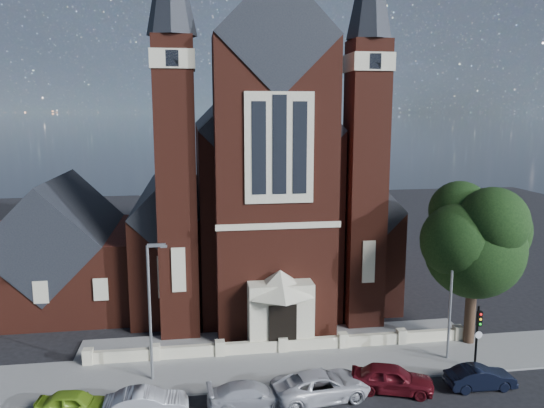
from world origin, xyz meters
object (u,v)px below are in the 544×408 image
at_px(car_silver_b, 250,395).
at_px(car_white_suv, 321,385).
at_px(street_lamp_right, 453,289).
at_px(street_lamp_left, 151,304).
at_px(car_lime_van, 75,404).
at_px(car_navy, 480,378).
at_px(church, 253,190).
at_px(parish_hall, 61,255).
at_px(traffic_signal, 478,330).
at_px(car_silver_a, 146,403).
at_px(street_tree, 479,243).
at_px(car_dark_red, 392,378).

xyz_separation_m(car_silver_b, car_white_suv, (3.89, 0.25, 0.09)).
bearing_deg(car_white_suv, street_lamp_right, -78.13).
bearing_deg(street_lamp_left, car_silver_b, -34.16).
height_order(street_lamp_right, car_lime_van, street_lamp_right).
bearing_deg(car_navy, car_white_suv, 88.91).
distance_m(church, car_white_suv, 23.44).
bearing_deg(street_lamp_left, church, 67.34).
relative_size(church, parish_hall, 2.86).
xyz_separation_m(street_lamp_left, car_navy, (18.07, -3.54, -3.96)).
distance_m(street_lamp_right, car_navy, 5.32).
bearing_deg(car_silver_b, street_lamp_right, -77.75).
bearing_deg(street_lamp_right, parish_hall, 151.78).
relative_size(car_silver_b, car_navy, 1.16).
distance_m(traffic_signal, car_silver_b, 14.01).
bearing_deg(street_lamp_right, street_lamp_left, 180.00).
height_order(street_lamp_left, street_lamp_right, same).
bearing_deg(street_lamp_left, street_lamp_right, 0.00).
bearing_deg(car_silver_a, traffic_signal, -85.27).
bearing_deg(street_tree, parish_hall, 156.74).
bearing_deg(car_silver_b, traffic_signal, -85.03).
distance_m(car_white_suv, car_navy, 9.02).
bearing_deg(car_lime_van, street_lamp_right, -75.98).
height_order(parish_hall, traffic_signal, parish_hall).
relative_size(church, car_lime_van, 9.14).
distance_m(traffic_signal, car_white_suv, 10.16).
height_order(street_tree, car_silver_a, street_tree).
bearing_deg(church, traffic_signal, -61.80).
xyz_separation_m(church, car_lime_van, (-11.64, -21.98, -7.54)).
bearing_deg(street_lamp_right, traffic_signal, -59.99).
relative_size(church, traffic_signal, 8.72).
xyz_separation_m(car_silver_a, car_silver_b, (5.29, 0.12, -0.04)).
distance_m(car_silver_a, car_dark_red, 13.21).
bearing_deg(car_white_suv, traffic_signal, -88.45).
xyz_separation_m(street_tree, car_white_suv, (-11.45, -4.97, -6.22)).
bearing_deg(car_navy, car_silver_b, 90.54).
distance_m(church, street_lamp_right, 21.76).
height_order(car_lime_van, car_silver_a, car_silver_a).
bearing_deg(car_silver_a, car_lime_van, 79.33).
bearing_deg(parish_hall, car_navy, -33.84).
relative_size(street_lamp_left, street_lamp_right, 1.00).
height_order(parish_hall, street_tree, street_tree).
xyz_separation_m(church, car_navy, (10.16, -22.49, -7.55)).
bearing_deg(car_silver_b, car_dark_red, -90.36).
height_order(street_lamp_left, car_lime_van, street_lamp_left).
distance_m(car_white_suv, car_dark_red, 4.02).
xyz_separation_m(street_lamp_right, car_dark_red, (-4.92, -3.14, -3.83)).
relative_size(car_lime_van, car_dark_red, 0.85).
relative_size(car_silver_b, car_dark_red, 1.00).
bearing_deg(street_lamp_left, street_tree, 4.76).
xyz_separation_m(parish_hall, car_white_suv, (17.15, -17.26, -3.27)).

